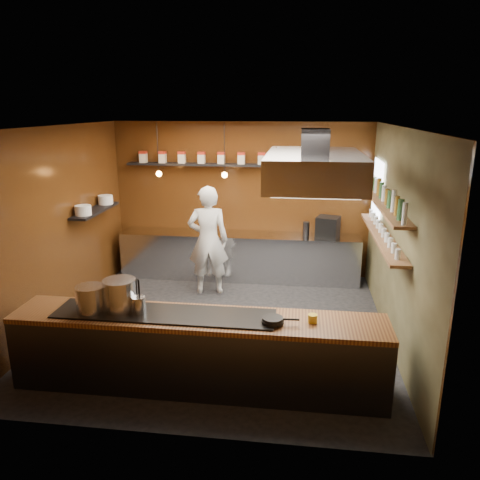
% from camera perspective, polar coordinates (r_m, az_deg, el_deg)
% --- Properties ---
extents(floor, '(5.00, 5.00, 0.00)m').
position_cam_1_polar(floor, '(7.33, -2.31, -10.50)').
color(floor, black).
rests_on(floor, ground).
extents(back_wall, '(5.00, 0.00, 5.00)m').
position_cam_1_polar(back_wall, '(9.21, 0.17, 4.90)').
color(back_wall, '#3B1A0A').
rests_on(back_wall, ground).
extents(left_wall, '(0.00, 5.00, 5.00)m').
position_cam_1_polar(left_wall, '(7.62, -21.32, 1.45)').
color(left_wall, '#3B1A0A').
rests_on(left_wall, ground).
extents(right_wall, '(0.00, 5.00, 5.00)m').
position_cam_1_polar(right_wall, '(6.85, 18.65, 0.16)').
color(right_wall, '#433F25').
rests_on(right_wall, ground).
extents(ceiling, '(5.00, 5.00, 0.00)m').
position_cam_1_polar(ceiling, '(6.57, -2.60, 13.63)').
color(ceiling, silver).
rests_on(ceiling, back_wall).
extents(window_pane, '(0.00, 1.00, 1.00)m').
position_cam_1_polar(window_pane, '(8.39, 16.40, 5.94)').
color(window_pane, white).
rests_on(window_pane, right_wall).
extents(prep_counter, '(4.60, 0.65, 0.90)m').
position_cam_1_polar(prep_counter, '(9.16, -0.09, -1.96)').
color(prep_counter, silver).
rests_on(prep_counter, floor).
extents(pass_counter, '(4.40, 0.72, 0.94)m').
position_cam_1_polar(pass_counter, '(5.73, -5.12, -13.36)').
color(pass_counter, '#38383D').
rests_on(pass_counter, floor).
extents(tin_shelf, '(2.60, 0.26, 0.04)m').
position_cam_1_polar(tin_shelf, '(9.12, -5.63, 9.16)').
color(tin_shelf, black).
rests_on(tin_shelf, back_wall).
extents(plate_shelf, '(0.30, 1.40, 0.04)m').
position_cam_1_polar(plate_shelf, '(8.41, -17.22, 3.46)').
color(plate_shelf, black).
rests_on(plate_shelf, left_wall).
extents(bottle_shelf_upper, '(0.26, 2.80, 0.04)m').
position_cam_1_polar(bottle_shelf_upper, '(7.01, 17.21, 4.18)').
color(bottle_shelf_upper, brown).
rests_on(bottle_shelf_upper, right_wall).
extents(bottle_shelf_lower, '(0.26, 2.80, 0.04)m').
position_cam_1_polar(bottle_shelf_lower, '(7.11, 16.91, 0.47)').
color(bottle_shelf_lower, brown).
rests_on(bottle_shelf_lower, right_wall).
extents(extractor_hood, '(1.20, 2.00, 0.72)m').
position_cam_1_polar(extractor_hood, '(6.12, 9.02, 8.63)').
color(extractor_hood, '#38383D').
rests_on(extractor_hood, ceiling).
extents(pendant_left, '(0.10, 0.10, 0.95)m').
position_cam_1_polar(pendant_left, '(8.62, -9.87, 8.30)').
color(pendant_left, black).
rests_on(pendant_left, ceiling).
extents(pendant_right, '(0.10, 0.10, 0.95)m').
position_cam_1_polar(pendant_right, '(8.35, -1.89, 8.28)').
color(pendant_right, black).
rests_on(pendant_right, ceiling).
extents(storage_tins, '(2.43, 0.13, 0.22)m').
position_cam_1_polar(storage_tins, '(9.08, -4.71, 9.99)').
color(storage_tins, beige).
rests_on(storage_tins, tin_shelf).
extents(plate_stacks, '(0.26, 1.16, 0.16)m').
position_cam_1_polar(plate_stacks, '(8.39, -17.27, 4.13)').
color(plate_stacks, white).
rests_on(plate_stacks, plate_shelf).
extents(bottles, '(0.06, 2.66, 0.24)m').
position_cam_1_polar(bottles, '(6.98, 17.31, 5.30)').
color(bottles, silver).
rests_on(bottles, bottle_shelf_upper).
extents(wine_glasses, '(0.07, 2.37, 0.13)m').
position_cam_1_polar(wine_glasses, '(7.09, 16.96, 1.13)').
color(wine_glasses, silver).
rests_on(wine_glasses, bottle_shelf_lower).
extents(stockpot_large, '(0.48, 0.48, 0.38)m').
position_cam_1_polar(stockpot_large, '(5.72, -14.42, -6.49)').
color(stockpot_large, silver).
rests_on(stockpot_large, pass_counter).
extents(stockpot_small, '(0.37, 0.37, 0.32)m').
position_cam_1_polar(stockpot_small, '(5.78, -17.75, -6.86)').
color(stockpot_small, '#B6B8BE').
rests_on(stockpot_small, pass_counter).
extents(utensil_crock, '(0.19, 0.19, 0.20)m').
position_cam_1_polar(utensil_crock, '(5.61, -12.22, -7.78)').
color(utensil_crock, silver).
rests_on(utensil_crock, pass_counter).
extents(frying_pan, '(0.42, 0.25, 0.06)m').
position_cam_1_polar(frying_pan, '(5.30, 4.06, -9.71)').
color(frying_pan, black).
rests_on(frying_pan, pass_counter).
extents(butter_jar, '(0.11, 0.11, 0.10)m').
position_cam_1_polar(butter_jar, '(5.40, 8.85, -9.43)').
color(butter_jar, gold).
rests_on(butter_jar, pass_counter).
extents(espresso_machine, '(0.49, 0.47, 0.39)m').
position_cam_1_polar(espresso_machine, '(8.89, 10.65, 1.55)').
color(espresso_machine, black).
rests_on(espresso_machine, prep_counter).
extents(chef, '(0.77, 0.56, 1.96)m').
position_cam_1_polar(chef, '(8.30, -3.90, -0.07)').
color(chef, white).
rests_on(chef, floor).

